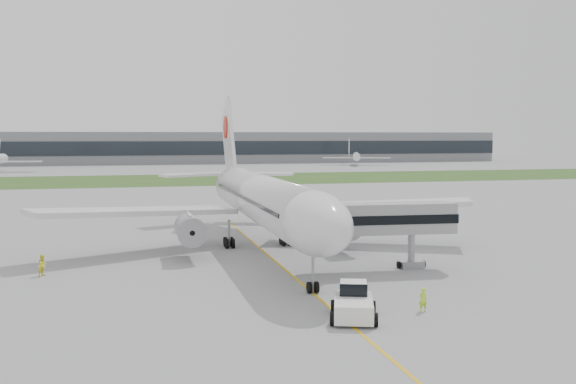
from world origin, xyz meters
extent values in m
plane|color=gray|center=(0.00, 0.00, 0.00)|extent=(600.00, 600.00, 0.00)
cube|color=#25451A|center=(0.00, 120.00, 0.01)|extent=(600.00, 50.00, 0.02)
cube|color=slate|center=(0.00, 230.00, 7.00)|extent=(320.00, 22.00, 14.00)
cube|color=black|center=(0.00, 219.00, 7.00)|extent=(320.00, 0.60, 6.00)
cylinder|color=silver|center=(0.00, 4.00, 5.60)|extent=(5.00, 38.00, 5.00)
ellipsoid|color=silver|center=(0.00, -15.50, 5.60)|extent=(5.00, 11.00, 5.00)
cube|color=black|center=(0.00, -16.50, 6.50)|extent=(3.20, 1.54, 1.14)
cone|color=silver|center=(0.00, 26.00, 6.40)|extent=(5.00, 10.53, 6.16)
cube|color=silver|center=(-13.00, 6.00, 4.40)|extent=(22.13, 13.52, 1.70)
cube|color=silver|center=(13.00, 6.00, 4.40)|extent=(22.13, 13.52, 1.70)
cylinder|color=gray|center=(-8.00, 1.50, 3.00)|extent=(2.70, 5.20, 2.70)
cylinder|color=gray|center=(8.00, 1.50, 3.00)|extent=(2.70, 5.20, 2.70)
cube|color=silver|center=(0.00, 27.50, 11.50)|extent=(0.45, 10.90, 12.76)
cylinder|color=#B3180A|center=(0.00, 28.50, 13.50)|extent=(0.60, 3.20, 3.20)
cube|color=silver|center=(-5.00, 28.50, 6.80)|extent=(9.54, 6.34, 0.35)
cube|color=silver|center=(5.00, 28.50, 6.80)|extent=(9.54, 6.34, 0.35)
cylinder|color=#949398|center=(0.00, -15.00, 1.55)|extent=(0.24, 0.24, 3.10)
cylinder|color=black|center=(-3.20, 7.00, 0.55)|extent=(1.40, 1.10, 1.10)
cylinder|color=black|center=(3.20, 7.00, 0.55)|extent=(1.40, 1.10, 1.10)
cube|color=white|center=(0.62, -22.62, 0.81)|extent=(3.87, 5.13, 1.21)
cube|color=white|center=(1.01, -21.47, 1.82)|extent=(2.25, 2.12, 1.01)
cube|color=black|center=(1.01, -21.47, 1.87)|extent=(2.31, 2.19, 0.86)
cylinder|color=black|center=(-0.18, -20.74, 0.46)|extent=(0.63, 0.98, 0.91)
cylinder|color=black|center=(2.40, -21.63, 0.46)|extent=(0.63, 0.98, 0.91)
cylinder|color=black|center=(-1.17, -23.61, 0.46)|extent=(0.63, 0.98, 0.91)
cylinder|color=black|center=(1.41, -24.50, 0.46)|extent=(0.63, 0.98, 0.91)
cube|color=gray|center=(8.81, -8.23, 4.78)|extent=(13.04, 3.72, 2.76)
cube|color=black|center=(8.81, -8.23, 4.78)|extent=(13.23, 3.83, 0.83)
cube|color=gray|center=(2.78, -8.70, 4.78)|extent=(2.39, 3.13, 3.13)
cylinder|color=#949398|center=(11.59, -7.98, 1.75)|extent=(0.64, 0.64, 3.49)
cube|color=#949398|center=(11.59, -7.98, 0.32)|extent=(2.30, 1.45, 0.64)
cylinder|color=black|center=(10.40, -7.89, 0.32)|extent=(0.32, 0.66, 0.64)
cylinder|color=black|center=(12.78, -8.08, 0.32)|extent=(0.32, 0.66, 0.64)
cone|color=orange|center=(-0.50, -22.51, 0.30)|extent=(0.44, 0.44, 0.60)
cone|color=orange|center=(2.10, -22.49, 0.29)|extent=(0.42, 0.42, 0.57)
imported|color=#C5F929|center=(6.00, -21.95, 0.84)|extent=(0.64, 0.44, 1.69)
imported|color=#FFF82A|center=(-21.28, -3.34, 0.95)|extent=(1.07, 1.15, 1.89)
camera|label=1|loc=(-13.84, -62.35, 12.26)|focal=40.00mm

